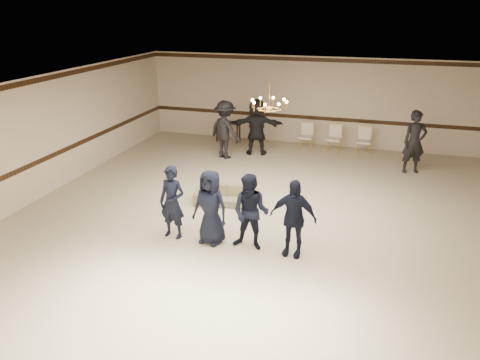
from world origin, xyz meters
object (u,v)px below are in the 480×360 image
(boy_a, at_px, (172,202))
(boy_c, at_px, (251,212))
(settee, at_px, (226,195))
(adult_left, at_px, (225,130))
(boy_b, at_px, (210,207))
(banquet_chair_mid, at_px, (335,139))
(boy_d, at_px, (293,218))
(banquet_chair_left, at_px, (306,137))
(banquet_chair_right, at_px, (364,141))
(adult_right, at_px, (414,142))
(adult_mid, at_px, (257,127))
(chandelier, at_px, (269,96))
(console_table, at_px, (228,132))

(boy_a, distance_m, boy_c, 1.80)
(settee, height_order, adult_left, adult_left)
(boy_b, relative_size, banquet_chair_mid, 1.75)
(boy_a, distance_m, adult_left, 5.79)
(boy_d, relative_size, banquet_chair_left, 1.75)
(adult_left, bearing_deg, settee, 134.84)
(boy_d, bearing_deg, boy_c, -176.34)
(boy_d, height_order, banquet_chair_right, boy_d)
(adult_right, bearing_deg, settee, -159.46)
(banquet_chair_left, bearing_deg, adult_mid, -144.46)
(adult_right, bearing_deg, boy_c, -139.45)
(boy_a, xyz_separation_m, settee, (0.56, 2.07, -0.59))
(adult_mid, relative_size, banquet_chair_left, 2.04)
(chandelier, relative_size, banquet_chair_right, 0.98)
(boy_c, bearing_deg, boy_d, 3.09)
(boy_c, distance_m, banquet_chair_left, 7.45)
(console_table, bearing_deg, adult_right, -15.26)
(boy_c, distance_m, adult_right, 6.98)
(adult_left, bearing_deg, adult_mid, -116.26)
(boy_a, height_order, banquet_chair_left, boy_a)
(banquet_chair_left, height_order, banquet_chair_mid, same)
(boy_a, xyz_separation_m, banquet_chair_right, (3.77, 7.44, -0.36))
(boy_b, relative_size, adult_left, 0.86)
(adult_mid, xyz_separation_m, console_table, (-1.43, 1.20, -0.60))
(settee, bearing_deg, chandelier, -1.58)
(banquet_chair_right, xyz_separation_m, console_table, (-5.00, 0.20, -0.10))
(banquet_chair_right, relative_size, console_table, 1.06)
(boy_b, bearing_deg, boy_d, 10.68)
(adult_right, bearing_deg, chandelier, -153.38)
(chandelier, relative_size, adult_mid, 0.48)
(boy_d, relative_size, adult_left, 0.86)
(banquet_chair_right, height_order, console_table, banquet_chair_right)
(boy_a, height_order, banquet_chair_right, boy_a)
(boy_d, bearing_deg, banquet_chair_left, 100.79)
(banquet_chair_right, distance_m, console_table, 5.00)
(boy_a, xyz_separation_m, boy_b, (0.90, 0.00, 0.00))
(adult_left, relative_size, banquet_chair_left, 2.04)
(banquet_chair_right, bearing_deg, boy_b, -111.01)
(banquet_chair_left, relative_size, banquet_chair_right, 1.00)
(boy_a, xyz_separation_m, console_table, (-1.23, 7.64, -0.46))
(settee, bearing_deg, boy_d, -54.08)
(adult_left, bearing_deg, banquet_chair_left, -119.65)
(banquet_chair_mid, relative_size, console_table, 1.06)
(boy_b, bearing_deg, adult_left, 116.29)
(adult_left, height_order, banquet_chair_left, adult_left)
(boy_b, bearing_deg, console_table, 116.26)
(banquet_chair_left, distance_m, banquet_chair_right, 2.00)
(boy_b, xyz_separation_m, banquet_chair_left, (0.87, 7.44, -0.36))
(banquet_chair_left, bearing_deg, adult_right, -18.50)
(boy_b, distance_m, boy_d, 1.80)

